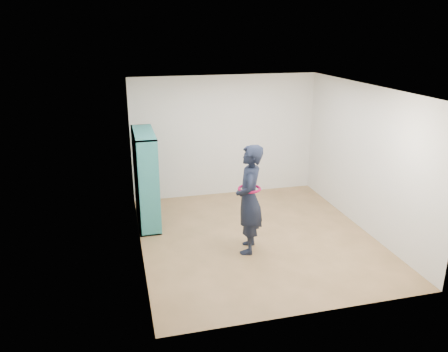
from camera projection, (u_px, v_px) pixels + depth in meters
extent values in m
plane|color=brown|center=(256.00, 237.00, 7.73)|extent=(4.50, 4.50, 0.00)
plane|color=white|center=(260.00, 89.00, 6.89)|extent=(4.50, 4.50, 0.00)
cube|color=silver|center=(137.00, 176.00, 6.84)|extent=(0.02, 4.50, 2.60)
cube|color=silver|center=(365.00, 159.00, 7.77)|extent=(0.02, 4.50, 2.60)
cube|color=silver|center=(225.00, 136.00, 9.37)|extent=(4.00, 0.02, 2.60)
cube|color=silver|center=(317.00, 222.00, 5.24)|extent=(4.00, 0.02, 2.60)
cube|color=teal|center=(149.00, 190.00, 7.49)|extent=(0.38, 0.03, 1.75)
cube|color=teal|center=(143.00, 168.00, 8.67)|extent=(0.38, 0.03, 1.75)
cube|color=teal|center=(148.00, 220.00, 8.36)|extent=(0.38, 1.31, 0.03)
cube|color=teal|center=(143.00, 133.00, 7.81)|extent=(0.38, 1.31, 0.03)
cube|color=teal|center=(136.00, 179.00, 8.04)|extent=(0.03, 1.31, 1.75)
cube|color=teal|center=(147.00, 182.00, 7.89)|extent=(0.36, 0.03, 1.69)
cube|color=teal|center=(145.00, 174.00, 8.28)|extent=(0.36, 0.03, 1.69)
cube|color=teal|center=(147.00, 199.00, 8.22)|extent=(0.36, 1.26, 0.03)
cube|color=teal|center=(146.00, 178.00, 8.08)|extent=(0.36, 1.26, 0.03)
cube|color=teal|center=(144.00, 156.00, 7.95)|extent=(0.36, 1.26, 0.03)
cube|color=beige|center=(151.00, 227.00, 7.96)|extent=(0.24, 0.15, 0.06)
cube|color=black|center=(151.00, 201.00, 7.73)|extent=(0.20, 0.17, 0.27)
cube|color=maroon|center=(149.00, 179.00, 7.60)|extent=(0.20, 0.17, 0.26)
cube|color=silver|center=(147.00, 159.00, 7.54)|extent=(0.24, 0.15, 0.09)
cube|color=navy|center=(150.00, 213.00, 8.25)|extent=(0.20, 0.17, 0.29)
cube|color=brown|center=(149.00, 192.00, 8.11)|extent=(0.20, 0.17, 0.32)
cube|color=#BFB28C|center=(147.00, 176.00, 8.07)|extent=(0.24, 0.15, 0.06)
cube|color=#26594C|center=(146.00, 150.00, 7.85)|extent=(0.20, 0.17, 0.25)
cube|color=beige|center=(148.00, 206.00, 8.64)|extent=(0.20, 0.17, 0.25)
cube|color=black|center=(146.00, 189.00, 8.59)|extent=(0.24, 0.15, 0.06)
cube|color=maroon|center=(146.00, 165.00, 8.37)|extent=(0.20, 0.17, 0.26)
cube|color=silver|center=(144.00, 144.00, 8.23)|extent=(0.20, 0.17, 0.25)
imported|color=black|center=(249.00, 199.00, 6.99)|extent=(0.63, 0.77, 1.81)
torus|color=#A10C41|center=(249.00, 189.00, 6.93)|extent=(0.48, 0.48, 0.04)
cube|color=silver|center=(240.00, 190.00, 7.04)|extent=(0.03, 0.11, 0.14)
cube|color=black|center=(240.00, 190.00, 7.04)|extent=(0.03, 0.11, 0.14)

